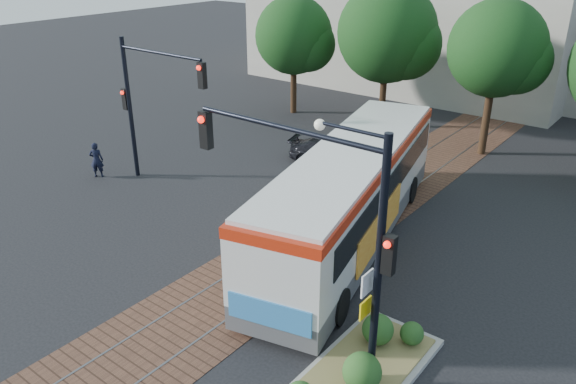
# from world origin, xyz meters

# --- Properties ---
(ground) EXTENTS (120.00, 120.00, 0.00)m
(ground) POSITION_xyz_m (0.00, 0.00, 0.00)
(ground) COLOR black
(ground) RESTS_ON ground
(trackbed) EXTENTS (3.60, 40.00, 0.02)m
(trackbed) POSITION_xyz_m (0.00, 4.00, 0.01)
(trackbed) COLOR brown
(trackbed) RESTS_ON ground
(tree_row) EXTENTS (26.40, 5.60, 7.67)m
(tree_row) POSITION_xyz_m (1.21, 16.42, 4.85)
(tree_row) COLOR #382314
(tree_row) RESTS_ON ground
(warehouses) EXTENTS (40.00, 13.00, 8.00)m
(warehouses) POSITION_xyz_m (-0.53, 28.75, 3.81)
(warehouses) COLOR #ADA899
(warehouses) RESTS_ON ground
(city_bus) EXTENTS (5.52, 12.75, 3.35)m
(city_bus) POSITION_xyz_m (0.98, 4.84, 1.87)
(city_bus) COLOR #4C4C4F
(city_bus) RESTS_ON ground
(traffic_island) EXTENTS (2.20, 5.20, 1.13)m
(traffic_island) POSITION_xyz_m (4.82, -0.90, 0.33)
(traffic_island) COLOR gray
(traffic_island) RESTS_ON ground
(signal_pole_main) EXTENTS (5.49, 0.46, 6.00)m
(signal_pole_main) POSITION_xyz_m (3.86, -0.81, 4.16)
(signal_pole_main) COLOR black
(signal_pole_main) RESTS_ON ground
(signal_pole_left) EXTENTS (4.99, 0.34, 6.00)m
(signal_pole_left) POSITION_xyz_m (-8.37, 4.00, 3.86)
(signal_pole_left) COLOR black
(signal_pole_left) RESTS_ON ground
(officer) EXTENTS (0.68, 0.66, 1.57)m
(officer) POSITION_xyz_m (-10.71, 2.84, 0.79)
(officer) COLOR black
(officer) RESTS_ON ground
(parked_car) EXTENTS (4.13, 2.50, 1.12)m
(parked_car) POSITION_xyz_m (-3.56, 10.41, 0.56)
(parked_car) COLOR black
(parked_car) RESTS_ON ground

